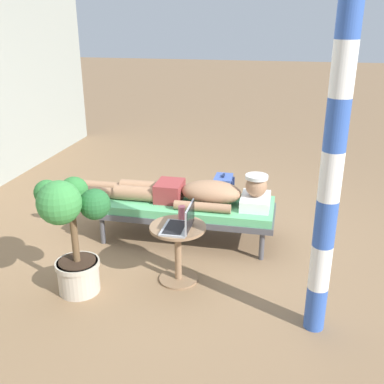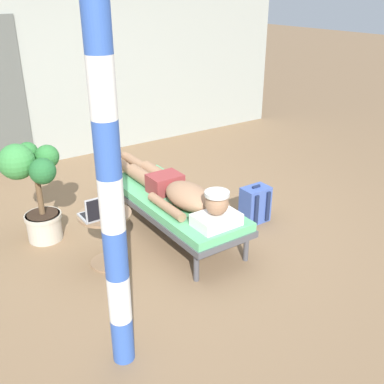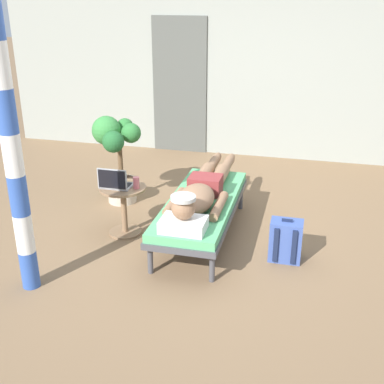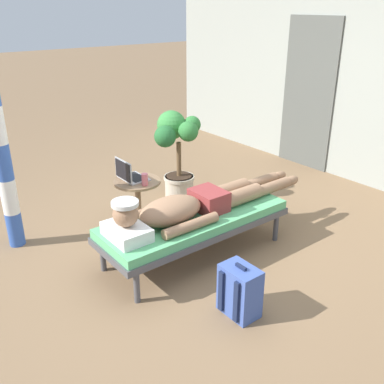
{
  "view_description": "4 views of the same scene",
  "coord_description": "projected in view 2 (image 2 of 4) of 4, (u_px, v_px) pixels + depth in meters",
  "views": [
    {
      "loc": [
        -4.17,
        -0.96,
        2.19
      ],
      "look_at": [
        -0.0,
        -0.07,
        0.52
      ],
      "focal_mm": 42.64,
      "sensor_mm": 36.0,
      "label": 1
    },
    {
      "loc": [
        -2.19,
        -3.5,
        2.37
      ],
      "look_at": [
        0.09,
        -0.21,
        0.53
      ],
      "focal_mm": 42.29,
      "sensor_mm": 36.0,
      "label": 2
    },
    {
      "loc": [
        1.02,
        -4.43,
        2.38
      ],
      "look_at": [
        -0.08,
        -0.07,
        0.52
      ],
      "focal_mm": 45.73,
      "sensor_mm": 36.0,
      "label": 3
    },
    {
      "loc": [
        2.78,
        -2.21,
        2.18
      ],
      "look_at": [
        -0.2,
        0.11,
        0.54
      ],
      "focal_mm": 40.81,
      "sensor_mm": 36.0,
      "label": 4
    }
  ],
  "objects": [
    {
      "name": "side_table",
      "position": [
        106.0,
        230.0,
        4.08
      ],
      "size": [
        0.48,
        0.48,
        0.52
      ],
      "color": "#8C6B4C",
      "rests_on": "ground"
    },
    {
      "name": "house_wall_back",
      "position": [
        62.0,
        64.0,
        6.34
      ],
      "size": [
        7.6,
        0.2,
        2.7
      ],
      "primitive_type": "cube",
      "color": "#999E93",
      "rests_on": "ground"
    },
    {
      "name": "laptop",
      "position": [
        100.0,
        211.0,
        3.92
      ],
      "size": [
        0.31,
        0.24,
        0.23
      ],
      "color": "#A5A8AD",
      "rests_on": "side_table"
    },
    {
      "name": "person_reclining",
      "position": [
        176.0,
        189.0,
        4.49
      ],
      "size": [
        0.53,
        2.17,
        0.33
      ],
      "color": "white",
      "rests_on": "lounge_chair"
    },
    {
      "name": "lounge_chair",
      "position": [
        174.0,
        204.0,
        4.59
      ],
      "size": [
        0.67,
        1.8,
        0.42
      ],
      "color": "#4C4C51",
      "rests_on": "ground"
    },
    {
      "name": "potted_plant",
      "position": [
        34.0,
        184.0,
        4.36
      ],
      "size": [
        0.58,
        0.62,
        1.04
      ],
      "color": "#BFB29E",
      "rests_on": "ground"
    },
    {
      "name": "ground_plane",
      "position": [
        174.0,
        233.0,
        4.74
      ],
      "size": [
        40.0,
        40.0,
        0.0
      ],
      "primitive_type": "plane",
      "color": "#846647"
    },
    {
      "name": "backpack",
      "position": [
        255.0,
        205.0,
        4.91
      ],
      "size": [
        0.3,
        0.26,
        0.42
      ],
      "color": "#3F59A5",
      "rests_on": "ground"
    },
    {
      "name": "porch_post",
      "position": [
        112.0,
        204.0,
        2.66
      ],
      "size": [
        0.15,
        0.15,
        2.39
      ],
      "color": "#3359B2",
      "rests_on": "ground"
    },
    {
      "name": "drink_glass",
      "position": [
        119.0,
        203.0,
        4.07
      ],
      "size": [
        0.06,
        0.06,
        0.12
      ],
      "primitive_type": "cylinder",
      "color": "#D86672",
      "rests_on": "side_table"
    }
  ]
}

